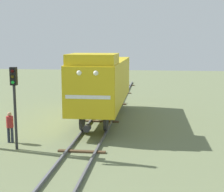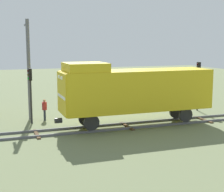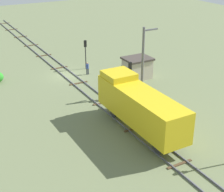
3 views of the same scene
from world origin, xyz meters
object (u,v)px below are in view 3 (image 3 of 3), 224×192
(worker_by_signal, at_px, (141,91))
(catenary_mast, at_px, (143,60))
(worker_near_track, at_px, (87,67))
(relay_hut, at_px, (137,68))
(traffic_signal_near, at_px, (85,49))
(locomotive, at_px, (139,105))
(traffic_signal_mid, at_px, (130,73))

(worker_by_signal, bearing_deg, catenary_mast, -158.37)
(worker_near_track, relative_size, relay_hut, 0.49)
(traffic_signal_near, height_order, worker_by_signal, traffic_signal_near)
(locomotive, xyz_separation_m, traffic_signal_near, (-3.20, -18.19, 0.04))
(locomotive, relative_size, catenary_mast, 1.46)
(locomotive, relative_size, traffic_signal_mid, 2.75)
(worker_by_signal, xyz_separation_m, catenary_mast, (-0.86, -1.02, 3.22))
(traffic_signal_mid, distance_m, worker_near_track, 9.24)
(relay_hut, bearing_deg, locomotive, 57.38)
(catenary_mast, xyz_separation_m, relay_hut, (-2.44, -4.79, -2.83))
(locomotive, relative_size, traffic_signal_near, 2.87)
(worker_by_signal, height_order, catenary_mast, catenary_mast)
(traffic_signal_mid, relative_size, catenary_mast, 0.53)
(traffic_signal_mid, relative_size, worker_near_track, 2.48)
(traffic_signal_mid, relative_size, relay_hut, 1.20)
(locomotive, distance_m, traffic_signal_mid, 7.81)
(traffic_signal_near, bearing_deg, locomotive, 80.02)
(locomotive, distance_m, worker_near_track, 16.28)
(locomotive, relative_size, relay_hut, 3.31)
(relay_hut, bearing_deg, worker_by_signal, 60.38)
(traffic_signal_near, height_order, worker_near_track, traffic_signal_near)
(locomotive, xyz_separation_m, worker_near_track, (-2.40, -16.01, -1.78))
(worker_near_track, bearing_deg, traffic_signal_near, -1.52)
(locomotive, xyz_separation_m, worker_by_signal, (-4.20, -5.91, -1.78))
(traffic_signal_mid, xyz_separation_m, worker_near_track, (1.00, -8.98, -1.93))
(locomotive, bearing_deg, worker_by_signal, -125.39)
(traffic_signal_mid, xyz_separation_m, catenary_mast, (-1.66, 0.10, 1.29))
(locomotive, xyz_separation_m, relay_hut, (-7.50, -11.72, -1.38))
(worker_near_track, xyz_separation_m, relay_hut, (-5.10, 4.29, 0.40))
(locomotive, distance_m, traffic_signal_near, 18.47)
(traffic_signal_near, bearing_deg, worker_by_signal, 94.65)
(worker_by_signal, distance_m, catenary_mast, 3.49)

